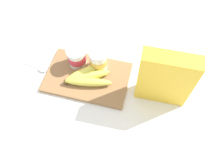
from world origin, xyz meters
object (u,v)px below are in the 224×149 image
banana_bunch (87,76)px  cutting_board (88,77)px  cereal_box (165,79)px  spoon (37,68)px  yogurt_cup_front (77,57)px  yogurt_cup_back (98,60)px

banana_bunch → cutting_board: bearing=101.4°
cereal_box → spoon: (-0.50, 0.00, -0.12)m
cutting_board → spoon: (-0.22, -0.01, -0.00)m
banana_bunch → cereal_box: bearing=0.9°
yogurt_cup_front → banana_bunch: bearing=-47.7°
cereal_box → yogurt_cup_back: bearing=164.8°
yogurt_cup_front → spoon: size_ratio=0.61×
cutting_board → yogurt_cup_back: yogurt_cup_back is taller
yogurt_cup_back → banana_bunch: 0.08m
cutting_board → yogurt_cup_back: 0.08m
yogurt_cup_front → banana_bunch: yogurt_cup_front is taller
yogurt_cup_back → spoon: 0.26m
yogurt_cup_back → spoon: (-0.25, -0.06, -0.06)m
cutting_board → yogurt_cup_front: 0.09m
cereal_box → cutting_board: bearing=176.7°
banana_bunch → spoon: banana_bunch is taller
cutting_board → banana_bunch: bearing=-78.6°
yogurt_cup_front → banana_bunch: (0.06, -0.06, -0.02)m
cutting_board → cereal_box: (0.29, -0.01, 0.11)m
cereal_box → banana_bunch: bearing=179.2°
cutting_board → banana_bunch: banana_bunch is taller
yogurt_cup_front → yogurt_cup_back: bearing=0.7°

